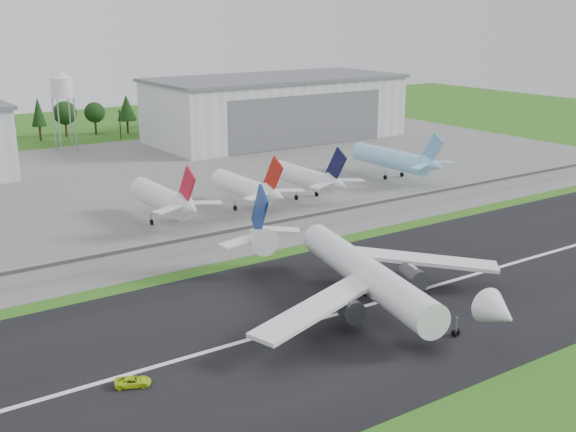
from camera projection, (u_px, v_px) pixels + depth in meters
ground at (439, 315)px, 124.14m from camera, size 600.00×600.00×0.00m
runway at (400, 296)px, 132.07m from camera, size 320.00×60.00×0.10m
runway_centerline at (400, 296)px, 132.05m from camera, size 220.00×1.00×0.02m
apron at (152, 183)px, 219.47m from camera, size 320.00×150.00×0.10m
blast_fence at (267, 228)px, 167.33m from camera, size 240.00×0.61×3.50m
hangar_east at (276, 108)px, 292.37m from camera, size 102.00×47.00×25.20m
water_tower at (62, 85)px, 261.69m from camera, size 8.40×8.40×29.40m
utility_poles at (68, 144)px, 283.04m from camera, size 230.00×3.00×12.00m
treeline at (56, 139)px, 294.96m from camera, size 320.00×16.00×22.00m
main_airliner at (368, 281)px, 126.00m from camera, size 55.74×58.71×18.17m
ground_vehicle at (133, 381)px, 100.19m from camera, size 5.54×4.14×1.40m
parked_jet_red_a at (166, 200)px, 175.02m from camera, size 7.36×31.29×16.81m
parked_jet_red_b at (249, 188)px, 187.82m from camera, size 7.36×31.29×16.47m
parked_jet_navy at (310, 178)px, 198.40m from camera, size 7.36×31.29×16.58m
parked_jet_skyblue at (397, 160)px, 222.47m from camera, size 7.36×37.29×16.82m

